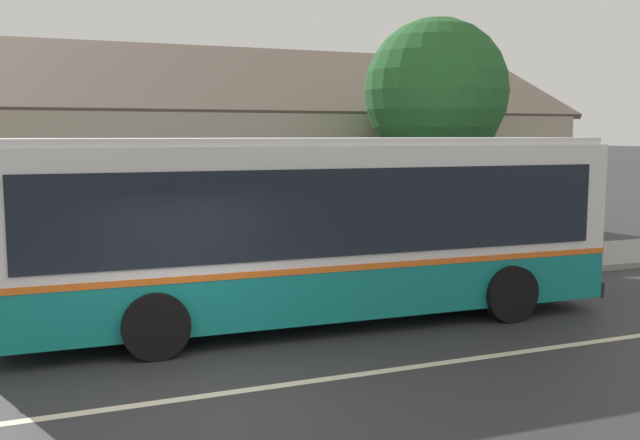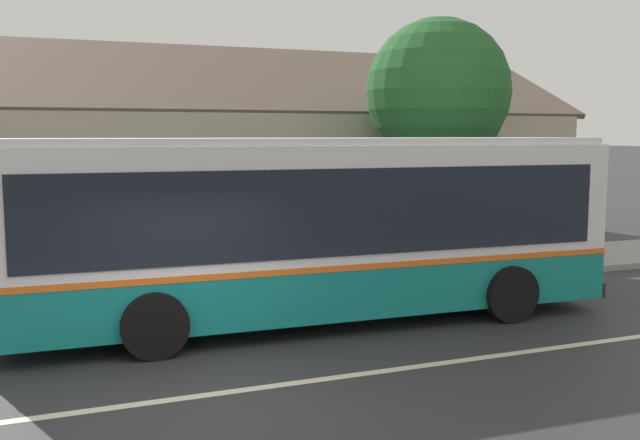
{
  "view_description": "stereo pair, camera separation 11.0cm",
  "coord_description": "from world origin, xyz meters",
  "views": [
    {
      "loc": [
        -1.93,
        -8.57,
        3.29
      ],
      "look_at": [
        2.72,
        2.92,
        1.79
      ],
      "focal_mm": 40.0,
      "sensor_mm": 36.0,
      "label": 1
    },
    {
      "loc": [
        -1.83,
        -8.61,
        3.29
      ],
      "look_at": [
        2.72,
        2.92,
        1.79
      ],
      "focal_mm": 40.0,
      "sensor_mm": 36.0,
      "label": 2
    }
  ],
  "objects": [
    {
      "name": "bus_stop_sign",
      "position": [
        8.64,
        4.99,
        1.64
      ],
      "size": [
        0.36,
        0.07,
        2.4
      ],
      "color": "gray",
      "rests_on": "sidewalk_far"
    },
    {
      "name": "sidewalk_far",
      "position": [
        0.0,
        6.0,
        0.07
      ],
      "size": [
        60.0,
        3.0,
        0.15
      ],
      "primitive_type": "cube",
      "color": "gray",
      "rests_on": "ground"
    },
    {
      "name": "lane_divider_stripe",
      "position": [
        0.0,
        0.0,
        0.0
      ],
      "size": [
        60.0,
        0.16,
        0.01
      ],
      "primitive_type": "cube",
      "color": "beige",
      "rests_on": "ground"
    },
    {
      "name": "street_tree_primary",
      "position": [
        7.72,
        7.17,
        4.23
      ],
      "size": [
        3.68,
        3.63,
        6.17
      ],
      "color": "#4C3828",
      "rests_on": "ground"
    },
    {
      "name": "transit_bus",
      "position": [
        2.59,
        2.9,
        1.73
      ],
      "size": [
        10.66,
        3.0,
        3.22
      ],
      "color": "#147F7A",
      "rests_on": "ground"
    },
    {
      "name": "ground_plane",
      "position": [
        0.0,
        0.0,
        0.0
      ],
      "size": [
        300.0,
        300.0,
        0.0
      ],
      "primitive_type": "plane",
      "color": "#2D2D30"
    },
    {
      "name": "community_building",
      "position": [
        0.73,
        13.73,
        2.04
      ],
      "size": [
        25.96,
        9.98,
        7.05
      ],
      "color": "tan",
      "rests_on": "ground"
    }
  ]
}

